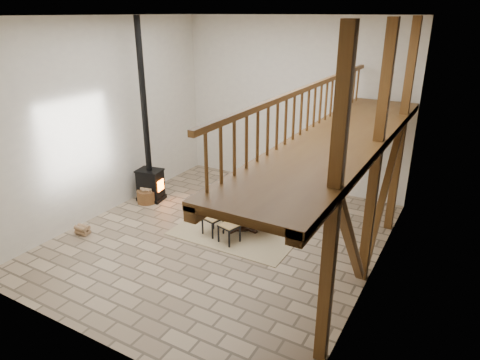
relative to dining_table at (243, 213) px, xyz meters
The scene contains 7 objects.
ground 0.81m from the dining_table, 106.63° to the right, with size 8.00×8.00×0.00m, color tan.
room_shell 2.87m from the dining_table, 33.89° to the right, with size 7.02×8.02×5.01m.
rug 0.40m from the dining_table, 104.35° to the right, with size 3.00×2.50×0.02m, color tan.
dining_table is the anchor object (origin of this frame).
wood_stove 3.23m from the dining_table, behind, with size 0.78×0.65×5.00m.
log_basket 3.13m from the dining_table, behind, with size 0.56×0.56×0.46m.
log_stack 3.94m from the dining_table, 145.66° to the right, with size 0.35×0.25×0.23m.
Camera 1 is at (4.87, -7.69, 5.07)m, focal length 32.00 mm.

